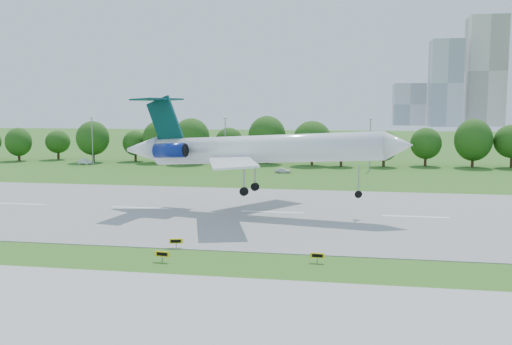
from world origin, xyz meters
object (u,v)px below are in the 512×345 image
(service_vehicle_a, at_px, (85,162))
(taxi_sign_left, at_px, (176,241))
(airliner, at_px, (250,148))
(service_vehicle_b, at_px, (283,170))

(service_vehicle_a, bearing_deg, taxi_sign_left, -127.91)
(airliner, distance_m, service_vehicle_b, 48.64)
(taxi_sign_left, distance_m, service_vehicle_a, 95.51)
(taxi_sign_left, relative_size, service_vehicle_a, 0.36)
(airliner, bearing_deg, service_vehicle_a, 141.57)
(taxi_sign_left, distance_m, service_vehicle_b, 70.25)
(service_vehicle_a, bearing_deg, airliner, -116.91)
(airliner, height_order, service_vehicle_b, airliner)
(airliner, relative_size, service_vehicle_b, 11.77)
(airliner, bearing_deg, service_vehicle_b, 99.94)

